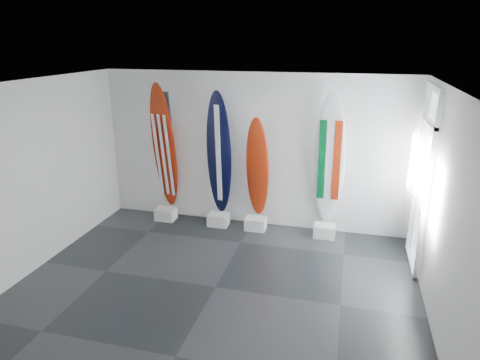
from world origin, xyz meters
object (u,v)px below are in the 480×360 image
(surfboard_navy, at_px, (219,154))
(surfboard_italy, at_px, (329,161))
(surfboard_usa, at_px, (164,147))
(surfboard_swiss, at_px, (257,168))

(surfboard_navy, xyz_separation_m, surfboard_italy, (2.10, 0.00, 0.01))
(surfboard_usa, distance_m, surfboard_italy, 3.24)
(surfboard_swiss, relative_size, surfboard_italy, 0.81)
(surfboard_italy, bearing_deg, surfboard_usa, -175.92)
(surfboard_usa, bearing_deg, surfboard_italy, 16.59)
(surfboard_usa, bearing_deg, surfboard_navy, 16.59)
(surfboard_usa, xyz_separation_m, surfboard_swiss, (1.91, 0.00, -0.29))
(surfboard_usa, xyz_separation_m, surfboard_navy, (1.14, 0.00, -0.06))
(surfboard_navy, relative_size, surfboard_swiss, 1.22)
(surfboard_usa, distance_m, surfboard_navy, 1.15)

